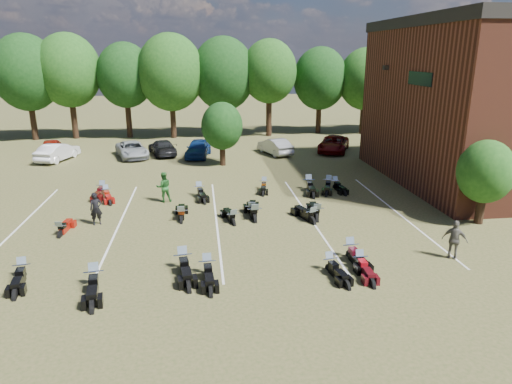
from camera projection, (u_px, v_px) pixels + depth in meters
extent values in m
plane|color=brown|center=(283.00, 240.00, 21.51)|extent=(160.00, 160.00, 0.00)
imported|color=maroon|center=(51.00, 149.00, 38.63)|extent=(2.51, 4.46, 1.43)
imported|color=silver|center=(58.00, 152.00, 37.34)|extent=(2.78, 4.64, 1.45)
imported|color=#9CA1A5|center=(132.00, 150.00, 38.52)|extent=(3.54, 5.21, 1.33)
imported|color=black|center=(162.00, 147.00, 39.50)|extent=(3.01, 4.82, 1.30)
imported|color=navy|center=(198.00, 148.00, 38.63)|extent=(2.51, 4.61, 1.49)
imported|color=#B0AFAB|center=(275.00, 146.00, 39.75)|extent=(2.77, 4.46, 1.39)
imported|color=#550405|center=(334.00, 144.00, 40.73)|extent=(4.16, 5.55, 1.40)
imported|color=#36373B|center=(405.00, 143.00, 41.36)|extent=(3.34, 4.74, 1.27)
imported|color=black|center=(96.00, 209.00, 23.26)|extent=(0.72, 0.60, 1.69)
imported|color=#235D23|center=(164.00, 187.00, 26.86)|extent=(0.99, 0.83, 1.81)
imported|color=#605C52|center=(455.00, 240.00, 19.34)|extent=(1.06, 0.94, 1.73)
cube|color=black|center=(386.00, 68.00, 31.82)|extent=(0.30, 0.40, 0.30)
cube|color=black|center=(420.00, 79.00, 27.23)|extent=(0.06, 3.00, 0.80)
cylinder|color=black|center=(27.00, 120.00, 46.00)|extent=(0.58, 0.58, 4.08)
ellipsoid|color=#1E4C19|center=(21.00, 76.00, 44.75)|extent=(6.00, 6.00, 6.90)
cylinder|color=black|center=(79.00, 119.00, 46.59)|extent=(0.58, 0.58, 4.08)
ellipsoid|color=#1E4C19|center=(74.00, 76.00, 45.34)|extent=(6.00, 6.00, 6.90)
cylinder|color=black|center=(129.00, 118.00, 47.17)|extent=(0.57, 0.58, 4.08)
ellipsoid|color=#1E4C19|center=(125.00, 75.00, 45.92)|extent=(6.00, 6.00, 6.90)
cylinder|color=black|center=(177.00, 117.00, 47.75)|extent=(0.57, 0.58, 4.08)
ellipsoid|color=#1E4C19|center=(175.00, 75.00, 46.51)|extent=(6.00, 6.00, 6.90)
cylinder|color=black|center=(225.00, 117.00, 48.34)|extent=(0.58, 0.58, 4.08)
ellipsoid|color=#1E4C19|center=(224.00, 75.00, 47.09)|extent=(6.00, 6.00, 6.90)
cylinder|color=black|center=(272.00, 116.00, 48.92)|extent=(0.57, 0.58, 4.08)
ellipsoid|color=#1E4C19|center=(272.00, 75.00, 47.67)|extent=(6.00, 6.00, 6.90)
cylinder|color=black|center=(317.00, 115.00, 49.51)|extent=(0.57, 0.58, 4.08)
ellipsoid|color=#1E4C19|center=(319.00, 74.00, 48.26)|extent=(6.00, 6.00, 6.90)
cylinder|color=black|center=(361.00, 114.00, 50.09)|extent=(0.57, 0.58, 4.08)
ellipsoid|color=#1E4C19|center=(364.00, 74.00, 48.84)|extent=(6.00, 6.00, 6.90)
cylinder|color=black|center=(405.00, 114.00, 50.67)|extent=(0.58, 0.58, 4.08)
ellipsoid|color=#1E4C19|center=(409.00, 74.00, 49.43)|extent=(6.00, 6.00, 6.90)
cylinder|color=black|center=(447.00, 113.00, 51.26)|extent=(0.58, 0.58, 4.08)
ellipsoid|color=#1E4C19|center=(452.00, 74.00, 50.01)|extent=(6.00, 6.00, 6.90)
cylinder|color=black|center=(480.00, 207.00, 23.44)|extent=(0.24, 0.24, 1.71)
sphere|color=#1E4C19|center=(486.00, 172.00, 22.88)|extent=(2.80, 2.80, 2.80)
cylinder|color=black|center=(223.00, 153.00, 35.72)|extent=(0.24, 0.24, 1.90)
sphere|color=#1E4C19|center=(222.00, 126.00, 35.09)|extent=(3.20, 3.20, 3.20)
cube|color=silver|center=(17.00, 229.00, 22.84)|extent=(0.10, 14.00, 0.01)
cube|color=silver|center=(119.00, 225.00, 23.42)|extent=(0.10, 14.00, 0.01)
cube|color=silver|center=(216.00, 221.00, 24.01)|extent=(0.10, 14.00, 0.01)
cube|color=silver|center=(309.00, 217.00, 24.59)|extent=(0.10, 14.00, 0.01)
cube|color=silver|center=(398.00, 213.00, 25.17)|extent=(0.10, 14.00, 0.01)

